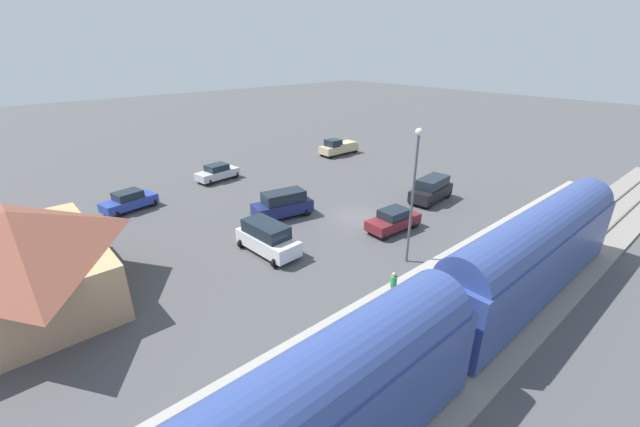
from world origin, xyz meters
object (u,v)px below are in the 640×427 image
Objects in this scene: sedan_silver at (217,172)px; light_pole_near_platform at (414,183)px; pickup_tan at (338,147)px; suv_black at (431,189)px; suv_navy at (283,204)px; sedan_blue at (129,201)px; pedestrian_on_platform at (393,284)px; suv_white at (267,238)px; sedan_maroon at (393,220)px; station_building at (20,256)px; pedestrian_waiting_far at (484,247)px.

light_pole_near_platform reaches higher than sedan_silver.
pickup_tan is 18.44m from suv_black.
suv_navy is 0.59× the size of light_pole_near_platform.
pedestrian_on_platform is at bearing -164.54° from sedan_blue.
pickup_tan is at bearing -34.32° from light_pole_near_platform.
suv_white reaches higher than sedan_maroon.
sedan_blue is (9.91, 9.18, -0.27)m from suv_navy.
light_pole_near_platform reaches higher than suv_white.
pedestrian_on_platform is (-13.57, -14.89, -1.53)m from station_building.
suv_white is (10.57, 9.56, -0.13)m from pedestrian_waiting_far.
suv_black is (-5.98, -12.41, 0.00)m from suv_navy.
suv_white is at bearing 126.08° from pickup_tan.
suv_black is at bearing -115.71° from suv_navy.
sedan_blue is (23.66, 6.54, -0.40)m from pedestrian_on_platform.
suv_navy reaches higher than pickup_tan.
light_pole_near_platform is (3.51, 3.31, 4.18)m from pedestrian_waiting_far.
station_building is 17.61m from suv_navy.
pedestrian_waiting_far is at bearing 154.90° from pickup_tan.
light_pole_near_platform reaches higher than pedestrian_on_platform.
station_building is 13.79m from suv_white.
pedestrian_waiting_far is 0.37× the size of sedan_maroon.
pedestrian_waiting_far is 7.18m from sedan_maroon.
pedestrian_on_platform is 0.36× the size of sedan_silver.
sedan_maroon is at bearing -40.07° from light_pole_near_platform.
light_pole_near_platform is (-23.80, -1.25, 4.58)m from sedan_silver.
suv_white reaches higher than pickup_tan.
pickup_tan reaches higher than sedan_silver.
suv_white is 0.92× the size of pickup_tan.
suv_black is at bearing -100.95° from station_building.
sedan_silver is 0.91× the size of suv_navy.
pedestrian_on_platform is at bearing -168.95° from suv_white.
sedan_blue is (14.23, 4.70, -0.27)m from suv_white.
station_building reaches higher than pickup_tan.
sedan_blue is at bearing 42.82° from suv_navy.
suv_white reaches higher than sedan_silver.
light_pole_near_platform is at bearing -171.16° from suv_navy.
sedan_maroon is 0.96× the size of sedan_blue.
sedan_silver is 0.87× the size of pickup_tan.
suv_black reaches higher than sedan_silver.
pedestrian_on_platform is at bearing -132.34° from station_building.
sedan_maroon is (-7.54, -22.38, -1.93)m from station_building.
suv_navy reaches higher than pedestrian_on_platform.
sedan_maroon is at bearing -147.91° from suv_navy.
pickup_tan is 23.24m from sedan_maroon.
sedan_silver is 0.98× the size of sedan_blue.
pickup_tan is at bearing -86.10° from sedan_blue.
sedan_maroon is at bearing 103.03° from suv_black.
sedan_silver is 17.05m from pickup_tan.
suv_navy is 21.11m from pickup_tan.
suv_black reaches higher than sedan_blue.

